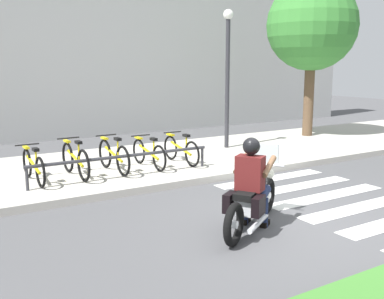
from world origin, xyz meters
The scene contains 17 objects.
ground_plane centered at (0.00, 0.00, 0.00)m, with size 48.00×48.00×0.00m, color #4C4C4F.
sidewalk centered at (0.00, 4.98, 0.07)m, with size 24.00×4.40×0.15m, color #B7B2A8.
crosswalk_stripe_2 centered at (1.43, 0.00, 0.00)m, with size 2.80×0.40×0.01m, color white.
crosswalk_stripe_3 centered at (1.43, 0.80, 0.00)m, with size 2.80×0.40×0.01m, color white.
crosswalk_stripe_4 centered at (1.43, 1.60, 0.00)m, with size 2.80×0.40×0.01m, color white.
crosswalk_stripe_5 centered at (1.43, 2.40, 0.00)m, with size 2.80×0.40×0.01m, color white.
motorcycle centered at (-0.87, 0.22, 0.46)m, with size 1.94×1.28×1.21m.
rider centered at (-0.94, 0.18, 0.82)m, with size 0.77×0.73×1.43m.
bicycle_0 centered at (-3.22, 4.23, 0.49)m, with size 0.48×1.62×0.74m.
bicycle_1 centered at (-2.36, 4.23, 0.51)m, with size 0.48×1.65×0.80m.
bicycle_2 centered at (-1.51, 4.23, 0.51)m, with size 0.48×1.63×0.80m.
bicycle_3 centered at (-0.65, 4.23, 0.48)m, with size 0.48×1.59×0.72m.
bicycle_4 centered at (0.20, 4.23, 0.49)m, with size 0.48×1.58×0.73m.
bike_rack centered at (-1.51, 3.68, 0.57)m, with size 4.02×0.07×0.49m.
street_lamp centered at (2.39, 5.38, 2.42)m, with size 0.28×0.28×3.96m.
tree_near_rack centered at (6.00, 5.78, 3.70)m, with size 2.91×2.91×5.18m.
building_backdrop centered at (0.00, 10.68, 3.29)m, with size 24.00×1.20×6.58m, color #ABABAB.
Camera 1 is at (-5.21, -5.02, 2.49)m, focal length 42.78 mm.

